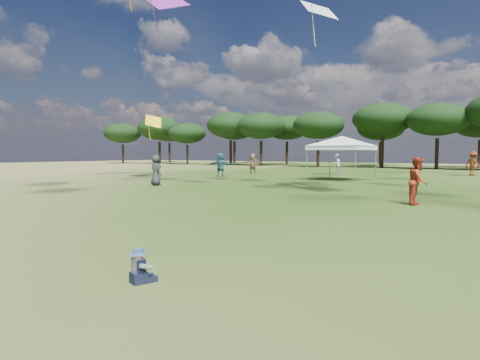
# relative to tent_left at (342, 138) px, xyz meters

# --- Properties ---
(tent_left) EXTENTS (6.56, 6.56, 3.00)m
(tent_left) POSITION_rel_tent_left_xyz_m (0.00, 0.00, 0.00)
(tent_left) COLOR gray
(tent_left) RESTS_ON ground
(toddler) EXTENTS (0.33, 0.36, 0.44)m
(toddler) POSITION_rel_tent_left_xyz_m (4.58, -20.42, -2.38)
(toddler) COLOR black
(toddler) RESTS_ON ground
(festival_crowd) EXTENTS (27.52, 22.84, 1.89)m
(festival_crowd) POSITION_rel_tent_left_xyz_m (4.55, 2.15, -1.73)
(festival_crowd) COLOR #A9331C
(festival_crowd) RESTS_ON ground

